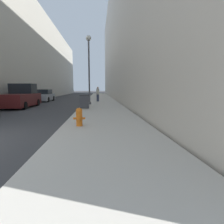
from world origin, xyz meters
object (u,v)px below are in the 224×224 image
at_px(pickup_truck, 21,98).
at_px(parked_sedan_near, 44,96).
at_px(trash_bin, 84,101).
at_px(lamppost, 89,60).
at_px(fire_hydrant, 79,116).
at_px(pedestrian_on_sidewalk, 98,94).

relative_size(pickup_truck, parked_sedan_near, 1.17).
distance_m(trash_bin, lamppost, 5.06).
bearing_deg(parked_sedan_near, fire_hydrant, -68.84).
xyz_separation_m(trash_bin, pickup_truck, (-5.83, 2.53, 0.19)).
xyz_separation_m(fire_hydrant, pickup_truck, (-6.11, 8.90, 0.33)).
relative_size(pickup_truck, pedestrian_on_sidewalk, 2.85).
bearing_deg(trash_bin, pickup_truck, 156.52).
bearing_deg(parked_sedan_near, lamppost, -44.96).
relative_size(trash_bin, lamppost, 0.17).
xyz_separation_m(fire_hydrant, pedestrian_on_sidewalk, (0.73, 13.43, 0.46)).
distance_m(pickup_truck, parked_sedan_near, 7.08).
xyz_separation_m(lamppost, parked_sedan_near, (-6.12, 6.12, -3.63)).
bearing_deg(pickup_truck, parked_sedan_near, 90.57).
height_order(fire_hydrant, lamppost, lamppost).
bearing_deg(lamppost, pedestrian_on_sidewalk, 77.56).
distance_m(lamppost, pedestrian_on_sidewalk, 4.95).
distance_m(trash_bin, pedestrian_on_sidewalk, 7.15).
bearing_deg(fire_hydrant, parked_sedan_near, 111.16).
bearing_deg(lamppost, pickup_truck, -170.95).
xyz_separation_m(lamppost, pedestrian_on_sidewalk, (0.79, 3.57, -3.33)).
height_order(pickup_truck, pedestrian_on_sidewalk, pickup_truck).
bearing_deg(pedestrian_on_sidewalk, fire_hydrant, -93.11).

